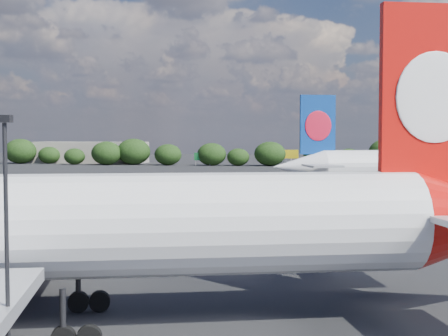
# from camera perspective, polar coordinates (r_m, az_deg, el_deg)

# --- Properties ---
(ground) EXTENTS (500.00, 500.00, 0.00)m
(ground) POSITION_cam_1_polar(r_m,az_deg,el_deg) (97.84, -4.76, -3.15)
(ground) COLOR black
(ground) RESTS_ON ground
(qantas_airliner) EXTENTS (53.90, 51.67, 17.87)m
(qantas_airliner) POSITION_cam_1_polar(r_m,az_deg,el_deg) (34.44, -14.42, -5.48)
(qantas_airliner) COLOR silver
(qantas_airliner) RESTS_ON ground
(china_southern_airliner) EXTENTS (51.02, 48.99, 17.04)m
(china_southern_airliner) POSITION_cam_1_polar(r_m,az_deg,el_deg) (110.58, 18.25, 0.12)
(china_southern_airliner) COLOR silver
(china_southern_airliner) RESTS_ON ground
(apron_lamp_post) EXTENTS (0.55, 0.30, 11.21)m
(apron_lamp_post) POSITION_cam_1_polar(r_m,az_deg,el_deg) (24.52, -19.25, -7.05)
(apron_lamp_post) COLOR black
(apron_lamp_post) RESTS_ON ground
(terminal_building) EXTENTS (42.00, 16.00, 8.00)m
(terminal_building) POSITION_cam_1_polar(r_m,az_deg,el_deg) (243.17, -12.14, 1.41)
(terminal_building) COLOR gray
(terminal_building) RESTS_ON ground
(highway_sign) EXTENTS (6.00, 0.30, 4.50)m
(highway_sign) POSITION_cam_1_polar(r_m,az_deg,el_deg) (214.58, -1.95, 1.04)
(highway_sign) COLOR #125E28
(highway_sign) RESTS_ON ground
(billboard_yellow) EXTENTS (5.00, 0.30, 5.50)m
(billboard_yellow) POSITION_cam_1_polar(r_m,az_deg,el_deg) (216.80, 6.16, 1.24)
(billboard_yellow) COLOR gold
(billboard_yellow) RESTS_ON ground
(horizon_treeline) EXTENTS (202.71, 14.70, 9.34)m
(horizon_treeline) POSITION_cam_1_polar(r_m,az_deg,el_deg) (214.59, 5.38, 1.29)
(horizon_treeline) COLOR black
(horizon_treeline) RESTS_ON ground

